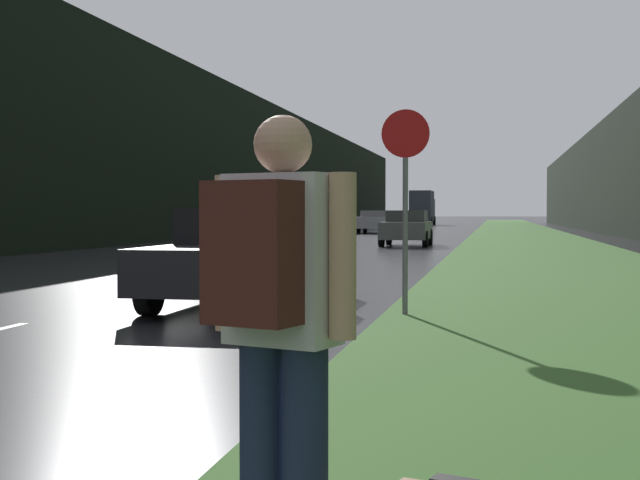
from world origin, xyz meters
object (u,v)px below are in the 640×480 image
hitchhiker_with_backpack (278,314)px  car_passing_near (248,256)px  stop_sign (405,192)px  delivery_truck (423,207)px  car_passing_far (407,228)px  car_oncoming (376,221)px

hitchhiker_with_backpack → car_passing_near: hitchhiker_with_backpack is taller
stop_sign → delivery_truck: 83.74m
car_passing_far → car_oncoming: 22.03m
car_passing_near → delivery_truck: size_ratio=0.59×
stop_sign → car_passing_far: (-2.36, 24.16, -0.89)m
car_passing_near → car_passing_far: 23.29m
car_passing_far → delivery_truck: size_ratio=0.51×
stop_sign → car_passing_far: stop_sign is taller
stop_sign → car_oncoming: stop_sign is taller
stop_sign → car_passing_near: size_ratio=0.58×
stop_sign → car_passing_near: 2.67m
stop_sign → car_passing_far: size_ratio=0.66×
car_passing_far → car_oncoming: car_oncoming is taller
car_passing_near → car_passing_far: size_ratio=1.15×
car_passing_far → delivery_truck: delivery_truck is taller
hitchhiker_with_backpack → delivery_truck: delivery_truck is taller
hitchhiker_with_backpack → car_oncoming: hitchhiker_with_backpack is taller
stop_sign → car_oncoming: size_ratio=0.56×
hitchhiker_with_backpack → car_passing_far: hitchhiker_with_backpack is taller
hitchhiker_with_backpack → stop_sign: bearing=110.9°
hitchhiker_with_backpack → car_passing_near: size_ratio=0.37×
car_passing_near → car_passing_far: bearing=-90.0°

